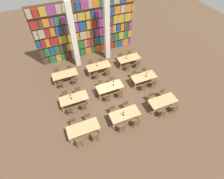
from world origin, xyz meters
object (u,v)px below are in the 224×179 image
chair_4 (122,128)px  chair_5 (113,110)px  chair_11 (163,94)px  chair_20 (143,86)px  chair_8 (162,113)px  chair_18 (120,93)px  reading_table_5 (144,77)px  reading_table_7 (99,66)px  reading_table_2 (163,101)px  chair_25 (57,72)px  desk_lamp_2 (113,82)px  reading_table_4 (110,87)px  chair_23 (144,72)px  chair_33 (120,57)px  chair_0 (79,142)px  chair_9 (151,97)px  chair_34 (137,64)px  chair_14 (83,106)px  chair_27 (70,69)px  desk_lamp_4 (97,63)px  reading_table_8 (129,59)px  chair_24 (61,84)px  chair_22 (153,83)px  reading_table_3 (74,99)px  pillar_left (73,37)px  chair_31 (101,62)px  desk_lamp_3 (147,74)px  chair_13 (65,95)px  pillar_center (107,30)px  chair_35 (130,54)px  chair_26 (74,80)px  chair_29 (90,65)px  chair_28 (96,75)px  reading_table_0 (83,128)px  chair_10 (174,108)px  desk_lamp_0 (123,113)px  chair_1 (73,123)px  chair_19 (112,81)px  chair_12 (70,110)px  desk_lamp_5 (127,56)px

chair_4 → chair_5: size_ratio=1.00×
chair_11 → chair_20: size_ratio=1.00×
chair_8 → chair_18: (-2.12, 2.87, 0.00)m
reading_table_5 → reading_table_7: same height
reading_table_2 → chair_25: 9.37m
desk_lamp_2 → reading_table_4: bearing=-176.3°
chair_23 → chair_33: bearing=-68.6°
chair_0 → chair_33: bearing=49.3°
reading_table_4 → chair_9: bearing=-38.3°
chair_5 → chair_34: bearing=-135.9°
chair_5 → chair_14: (-1.88, 1.23, 0.00)m
chair_27 → desk_lamp_4: size_ratio=1.83×
chair_18 → reading_table_8: 4.31m
chair_4 → chair_24: (-3.02, 5.69, 0.00)m
chair_22 → reading_table_3: bearing=173.6°
pillar_left → chair_31: bearing=-28.5°
desk_lamp_3 → reading_table_7: size_ratio=0.20×
desk_lamp_4 → reading_table_7: bearing=-19.2°
chair_13 → desk_lamp_2: 3.96m
pillar_center → reading_table_8: 3.33m
pillar_left → chair_35: size_ratio=6.79×
chair_31 → desk_lamp_4: 1.15m
desk_lamp_3 → chair_26: desk_lamp_3 is taller
chair_24 → chair_31: (4.17, 1.44, 0.00)m
chair_5 → chair_29: bearing=-90.6°
reading_table_2 → chair_28: chair_28 is taller
chair_33 → chair_14: bearing=40.9°
chair_20 → chair_27: same height
reading_table_0 → chair_29: size_ratio=2.43×
desk_lamp_3 → chair_35: bearing=86.0°
chair_10 → chair_20: same height
desk_lamp_2 → chair_5: bearing=-113.8°
desk_lamp_2 → reading_table_3: bearing=-178.4°
reading_table_5 → chair_33: size_ratio=2.43×
desk_lamp_0 → reading_table_7: (0.17, 5.64, -0.33)m
chair_18 → chair_20: (2.10, -0.04, 0.00)m
chair_9 → chair_1: bearing=-0.7°
reading_table_0 → chair_19: 5.05m
pillar_left → chair_4: (0.87, -8.23, -2.52)m
chair_5 → reading_table_4: (0.59, 2.08, 0.20)m
chair_13 → chair_24: bearing=-86.2°
reading_table_3 → desk_lamp_2: bearing=1.6°
chair_11 → chair_25: (-7.31, 5.71, 0.00)m
chair_18 → chair_14: bearing=-178.6°
chair_4 → chair_14: (-1.88, 2.78, 0.00)m
pillar_center → chair_12: size_ratio=6.79×
chair_1 → chair_12: 1.17m
chair_5 → chair_26: (-1.87, 4.15, 0.00)m
reading_table_5 → chair_22: (0.50, -0.77, -0.20)m
chair_24 → desk_lamp_5: desk_lamp_5 is taller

